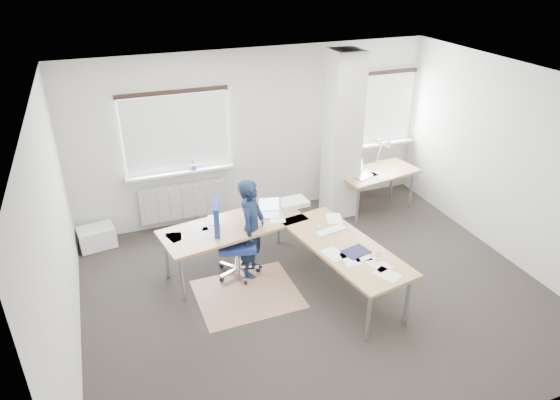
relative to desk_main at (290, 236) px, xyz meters
name	(u,v)px	position (x,y,z in m)	size (l,w,h in m)	color
ground	(316,291)	(0.23, -0.42, -0.69)	(6.00, 6.00, 0.00)	black
room_shell	(319,158)	(0.41, 0.03, 1.05)	(6.04, 5.04, 2.82)	beige
floor_mat	(247,294)	(-0.66, -0.15, -0.69)	(1.33, 1.13, 0.01)	#9B7154
white_crate	(97,237)	(-2.47, 1.83, -0.53)	(0.53, 0.37, 0.32)	white
desk_main	(290,236)	(0.00, 0.00, 0.00)	(2.82, 2.63, 0.96)	olive
desk_side	(377,174)	(2.16, 1.38, -0.01)	(1.50, 0.93, 1.22)	olive
task_chair	(234,255)	(-0.69, 0.36, -0.37)	(0.65, 0.63, 1.16)	navy
person	(252,228)	(-0.43, 0.32, 0.03)	(0.53, 0.35, 1.44)	#101B31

